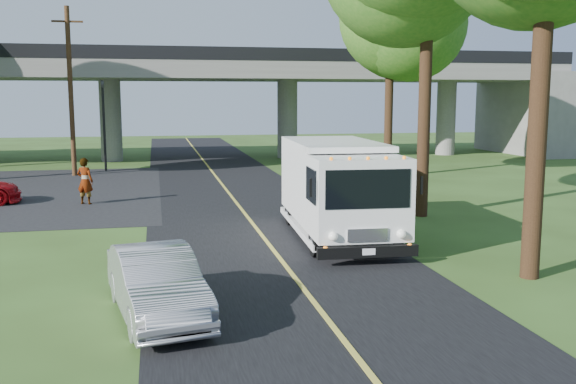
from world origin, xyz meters
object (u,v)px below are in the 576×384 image
object	(u,v)px
tree_right_far	(396,18)
step_van	(338,187)
traffic_signal	(104,116)
pedestrian	(85,181)
utility_pole	(71,91)
silver_sedan	(157,283)

from	to	relation	value
tree_right_far	step_van	world-z (taller)	tree_right_far
traffic_signal	pedestrian	world-z (taller)	traffic_signal
tree_right_far	utility_pole	bearing A→B (deg)	166.00
traffic_signal	tree_right_far	bearing A→B (deg)	-22.07
step_van	tree_right_far	bearing A→B (deg)	66.01
traffic_signal	tree_right_far	size ratio (longest dim) A/B	0.47
utility_pole	step_van	distance (m)	20.61
utility_pole	tree_right_far	xyz separation A→B (m)	(16.71, -4.16, 3.71)
pedestrian	traffic_signal	bearing A→B (deg)	-63.31
utility_pole	silver_sedan	world-z (taller)	utility_pole
silver_sedan	utility_pole	bearing A→B (deg)	89.65
traffic_signal	step_van	bearing A→B (deg)	-67.63
utility_pole	step_van	xyz separation A→B (m)	(9.70, -17.93, -3.01)
step_van	silver_sedan	distance (m)	8.18
pedestrian	silver_sedan	bearing A→B (deg)	127.35
tree_right_far	pedestrian	bearing A→B (deg)	-159.15
silver_sedan	pedestrian	size ratio (longest dim) A/B	2.18
silver_sedan	step_van	bearing A→B (deg)	37.82
tree_right_far	step_van	xyz separation A→B (m)	(-7.00, -13.77, -6.71)
tree_right_far	pedestrian	xyz separation A→B (m)	(-15.14, -5.76, -7.36)
traffic_signal	pedestrian	xyz separation A→B (m)	(0.07, -11.93, -2.26)
tree_right_far	silver_sedan	bearing A→B (deg)	-122.02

